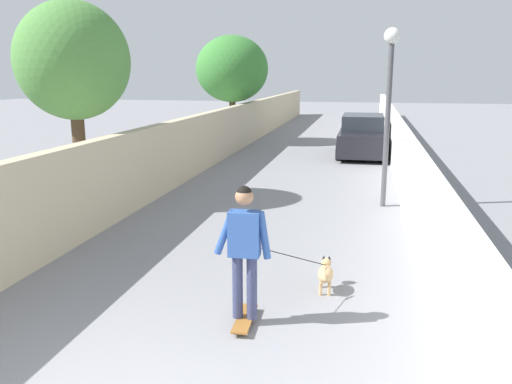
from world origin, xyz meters
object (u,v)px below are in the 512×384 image
(tree_left_near, at_px, (73,62))
(tree_left_mid, at_px, (232,69))
(lamp_post, at_px, (389,86))
(car_near, at_px, (362,137))
(dog, at_px, (325,273))
(person_skateboarder, at_px, (244,242))
(skateboard, at_px, (245,319))

(tree_left_near, xyz_separation_m, tree_left_mid, (11.50, -0.75, -0.08))
(lamp_post, bearing_deg, tree_left_mid, 31.56)
(tree_left_mid, bearing_deg, lamp_post, -148.44)
(lamp_post, distance_m, car_near, 8.14)
(tree_left_near, height_order, dog, tree_left_near)
(tree_left_near, bearing_deg, tree_left_mid, -3.72)
(lamp_post, distance_m, person_skateboarder, 6.91)
(skateboard, distance_m, person_skateboarder, 1.00)
(tree_left_near, bearing_deg, lamp_post, -80.35)
(tree_left_near, distance_m, lamp_post, 7.19)
(tree_left_near, relative_size, person_skateboarder, 2.78)
(tree_left_near, bearing_deg, skateboard, -134.97)
(tree_left_near, xyz_separation_m, car_near, (9.05, -6.47, -2.60))
(tree_left_near, distance_m, dog, 7.93)
(tree_left_near, relative_size, car_near, 1.08)
(person_skateboarder, bearing_deg, tree_left_mid, 15.02)
(person_skateboarder, distance_m, car_near, 14.34)
(lamp_post, xyz_separation_m, skateboard, (-6.43, 1.84, -2.73))
(lamp_post, bearing_deg, dog, 169.76)
(person_skateboarder, bearing_deg, tree_left_near, 45.03)
(skateboard, bearing_deg, car_near, -4.95)
(skateboard, height_order, person_skateboarder, person_skateboarder)
(person_skateboarder, xyz_separation_m, dog, (1.23, -0.90, -0.80))
(tree_left_mid, relative_size, person_skateboarder, 2.77)
(lamp_post, xyz_separation_m, dog, (-5.20, 0.94, -2.52))
(tree_left_near, bearing_deg, dog, -123.10)
(skateboard, xyz_separation_m, car_near, (14.28, -1.24, 0.65))
(lamp_post, bearing_deg, car_near, 4.37)
(tree_left_near, distance_m, tree_left_mid, 11.52)
(skateboard, relative_size, dog, 0.52)
(person_skateboarder, bearing_deg, lamp_post, -15.94)
(dog, bearing_deg, car_near, -1.49)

